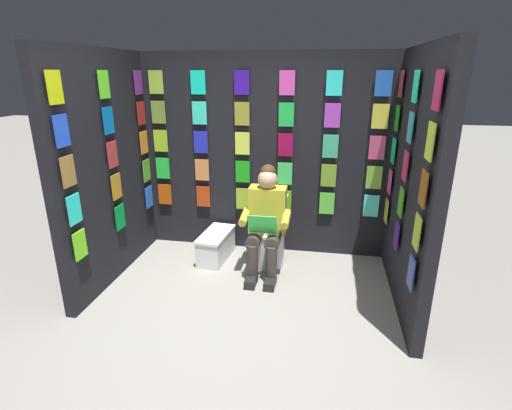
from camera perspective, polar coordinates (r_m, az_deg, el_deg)
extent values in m
plane|color=gray|center=(3.48, -3.81, -18.68)|extent=(30.00, 30.00, 0.00)
cube|color=black|center=(4.63, 1.30, 7.16)|extent=(2.99, 0.10, 2.34)
cube|color=#B84A0C|center=(5.03, -13.21, 1.54)|extent=(0.17, 0.01, 0.26)
cube|color=#B4370F|center=(4.86, -7.74, 1.25)|extent=(0.17, 0.01, 0.26)
cube|color=#93BB2C|center=(4.73, -1.92, 0.93)|extent=(0.17, 0.01, 0.26)
cube|color=#64B114|center=(4.66, 4.15, 0.59)|extent=(0.17, 0.01, 0.26)
cube|color=#59C940|center=(4.64, 10.35, 0.23)|extent=(0.17, 0.01, 0.26)
cube|color=#4AE3D1|center=(4.67, 16.53, -0.13)|extent=(0.17, 0.01, 0.26)
cube|color=green|center=(4.94, -13.50, 5.28)|extent=(0.17, 0.01, 0.26)
cube|color=#D88446|center=(4.77, -7.92, 5.12)|extent=(0.17, 0.01, 0.26)
cube|color=#18A717|center=(4.64, -1.96, 4.90)|extent=(0.17, 0.01, 0.26)
cube|color=#3DD361|center=(4.56, 4.25, 4.62)|extent=(0.17, 0.01, 0.26)
cube|color=olive|center=(4.54, 10.60, 4.27)|extent=(0.17, 0.01, 0.26)
cube|color=#72B236|center=(4.57, 16.93, 3.87)|extent=(0.17, 0.01, 0.26)
cube|color=#92CA26|center=(4.88, -13.81, 9.13)|extent=(0.17, 0.01, 0.26)
cube|color=#2127C4|center=(4.70, -8.10, 9.12)|extent=(0.17, 0.01, 0.26)
cube|color=#D5ED48|center=(4.57, -2.01, 9.01)|extent=(0.17, 0.01, 0.26)
cube|color=maroon|center=(4.49, 4.36, 8.79)|extent=(0.17, 0.01, 0.26)
cube|color=#38B382|center=(4.47, 10.86, 8.46)|extent=(0.17, 0.01, 0.26)
cube|color=#C5426D|center=(4.50, 17.34, 8.02)|extent=(0.17, 0.01, 0.26)
cube|color=olive|center=(4.84, -14.13, 13.06)|extent=(0.17, 0.01, 0.26)
cube|color=#39EECD|center=(4.65, -8.30, 13.21)|extent=(0.17, 0.01, 0.26)
cube|color=olive|center=(4.52, -2.06, 13.23)|extent=(0.17, 0.01, 0.26)
cube|color=green|center=(4.44, 4.47, 13.08)|extent=(0.17, 0.01, 0.26)
cube|color=purple|center=(4.42, 11.14, 12.76)|extent=(0.17, 0.01, 0.26)
cube|color=gold|center=(4.45, 17.77, 12.28)|extent=(0.17, 0.01, 0.26)
cube|color=#97CA39|center=(4.82, -14.46, 17.05)|extent=(0.17, 0.01, 0.26)
cube|color=#11EEC4|center=(4.63, -8.51, 17.37)|extent=(0.17, 0.01, 0.26)
cube|color=#3510A3|center=(4.50, -2.12, 17.51)|extent=(0.17, 0.01, 0.26)
cube|color=#DF45B2|center=(4.42, 4.59, 17.44)|extent=(0.17, 0.01, 0.26)
cube|color=#2CEEE9|center=(4.40, 11.43, 17.13)|extent=(0.17, 0.01, 0.26)
cube|color=blue|center=(4.43, 18.22, 16.60)|extent=(0.17, 0.01, 0.26)
cube|color=black|center=(3.76, 22.05, 2.92)|extent=(0.10, 1.77, 2.34)
cube|color=#ABB836|center=(4.56, 18.56, -0.80)|extent=(0.01, 0.17, 0.26)
cube|color=#45218D|center=(3.90, 19.90, -4.29)|extent=(0.01, 0.17, 0.26)
cube|color=#304897|center=(3.27, 21.79, -9.15)|extent=(0.01, 0.17, 0.26)
cube|color=#D54291|center=(4.46, 19.01, 3.29)|extent=(0.01, 0.17, 0.26)
cube|color=#44A21F|center=(3.79, 20.46, 0.41)|extent=(0.01, 0.17, 0.26)
cube|color=#AFD132|center=(3.13, 22.54, -3.68)|extent=(0.01, 0.17, 0.26)
cube|color=#0BE18E|center=(4.39, 19.48, 7.53)|extent=(0.01, 0.17, 0.26)
cube|color=#BC275A|center=(3.70, 21.06, 5.37)|extent=(0.01, 0.17, 0.26)
cube|color=brown|center=(3.03, 23.34, 2.24)|extent=(0.01, 0.17, 0.26)
cube|color=#13931A|center=(4.34, 19.98, 11.89)|extent=(0.01, 0.17, 0.26)
cube|color=teal|center=(3.64, 21.70, 10.52)|extent=(0.01, 0.17, 0.26)
cube|color=#B1DE34|center=(2.96, 24.19, 8.50)|extent=(0.01, 0.17, 0.26)
cube|color=maroon|center=(4.32, 20.50, 16.32)|extent=(0.01, 0.17, 0.26)
cube|color=#24F196|center=(3.62, 22.37, 15.80)|extent=(0.01, 0.17, 0.26)
cube|color=#AD214F|center=(2.92, 25.11, 14.99)|extent=(0.01, 0.17, 0.26)
cube|color=black|center=(4.28, -21.05, 4.88)|extent=(0.10, 1.77, 2.34)
cube|color=#71EE21|center=(3.83, -24.40, -5.35)|extent=(0.01, 0.17, 0.26)
cube|color=#099A38|center=(4.38, -19.31, -1.68)|extent=(0.01, 0.17, 0.26)
cube|color=blue|center=(4.97, -15.41, 1.15)|extent=(0.01, 0.17, 0.26)
cube|color=#27F1E0|center=(3.71, -25.10, -0.59)|extent=(0.01, 0.17, 0.26)
cube|color=#BE8423|center=(4.28, -19.79, 2.55)|extent=(0.01, 0.17, 0.26)
cube|color=#559C2C|center=(4.88, -15.75, 4.92)|extent=(0.01, 0.17, 0.26)
cube|color=olive|center=(3.62, -25.84, 4.45)|extent=(0.01, 0.17, 0.26)
cube|color=#B33237|center=(4.20, -20.31, 6.96)|extent=(0.01, 0.17, 0.26)
cube|color=orange|center=(4.82, -16.11, 8.81)|extent=(0.01, 0.17, 0.26)
cube|color=blue|center=(3.56, -26.62, 9.70)|extent=(0.01, 0.17, 0.26)
cube|color=blue|center=(4.15, -20.84, 11.51)|extent=(0.01, 0.17, 0.26)
cube|color=maroon|center=(4.77, -16.49, 12.79)|extent=(0.01, 0.17, 0.26)
cube|color=#D0E010|center=(3.54, -27.45, 15.07)|extent=(0.01, 0.17, 0.26)
cube|color=#5DE726|center=(4.13, -21.41, 16.14)|extent=(0.01, 0.17, 0.26)
cube|color=#782393|center=(4.75, -16.88, 16.83)|extent=(0.01, 0.17, 0.26)
cylinder|color=white|center=(4.48, 1.72, -6.42)|extent=(0.38, 0.38, 0.40)
cylinder|color=white|center=(4.39, 1.75, -3.92)|extent=(0.41, 0.41, 0.02)
cube|color=white|center=(4.57, 2.27, -0.73)|extent=(0.38, 0.18, 0.36)
cylinder|color=white|center=(4.49, 2.10, -1.10)|extent=(0.39, 0.07, 0.39)
cube|color=gold|center=(4.27, 1.73, -0.71)|extent=(0.40, 0.22, 0.52)
sphere|color=tan|center=(4.13, 1.71, 3.79)|extent=(0.21, 0.21, 0.21)
sphere|color=#472D19|center=(4.14, 1.78, 4.81)|extent=(0.17, 0.17, 0.17)
cylinder|color=#38332D|center=(4.16, 2.64, -4.89)|extent=(0.15, 0.40, 0.15)
cylinder|color=#38332D|center=(4.19, -0.08, -4.69)|extent=(0.15, 0.40, 0.15)
cylinder|color=#38332D|center=(4.10, 2.24, -8.80)|extent=(0.12, 0.12, 0.42)
cylinder|color=#38332D|center=(4.13, -0.54, -8.57)|extent=(0.12, 0.12, 0.42)
cube|color=black|center=(4.13, 2.09, -11.23)|extent=(0.11, 0.26, 0.09)
cube|color=black|center=(4.16, -0.69, -10.99)|extent=(0.11, 0.26, 0.09)
cylinder|color=gold|center=(4.08, 4.40, -2.08)|extent=(0.08, 0.31, 0.13)
cylinder|color=gold|center=(4.15, -1.66, -1.69)|extent=(0.08, 0.31, 0.13)
cube|color=#3EE157|center=(3.97, 0.97, -2.91)|extent=(0.30, 0.13, 0.23)
cube|color=silver|center=(4.66, -5.88, -6.14)|extent=(0.33, 0.63, 0.30)
cube|color=white|center=(4.59, -5.95, -4.27)|extent=(0.34, 0.65, 0.03)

